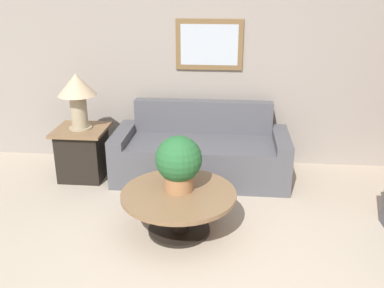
% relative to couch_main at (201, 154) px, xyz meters
% --- Properties ---
extents(wall_back, '(7.31, 0.09, 2.60)m').
position_rel_couch_main_xyz_m(wall_back, '(0.23, 0.57, 1.01)').
color(wall_back, gray).
rests_on(wall_back, ground_plane).
extents(couch_main, '(2.06, 0.85, 0.88)m').
position_rel_couch_main_xyz_m(couch_main, '(0.00, 0.00, 0.00)').
color(couch_main, '#4C4C51').
rests_on(couch_main, ground_plane).
extents(coffee_table, '(1.08, 1.08, 0.42)m').
position_rel_couch_main_xyz_m(coffee_table, '(-0.12, -1.24, 0.00)').
color(coffee_table, black).
rests_on(coffee_table, ground_plane).
extents(side_table, '(0.60, 0.60, 0.62)m').
position_rel_couch_main_xyz_m(side_table, '(-1.42, -0.12, 0.02)').
color(side_table, black).
rests_on(side_table, ground_plane).
extents(table_lamp, '(0.44, 0.44, 0.65)m').
position_rel_couch_main_xyz_m(table_lamp, '(-1.42, -0.12, 0.77)').
color(table_lamp, tan).
rests_on(table_lamp, side_table).
extents(potted_plant_on_table, '(0.43, 0.43, 0.53)m').
position_rel_couch_main_xyz_m(potted_plant_on_table, '(-0.12, -1.18, 0.40)').
color(potted_plant_on_table, '#9E6B42').
rests_on(potted_plant_on_table, coffee_table).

